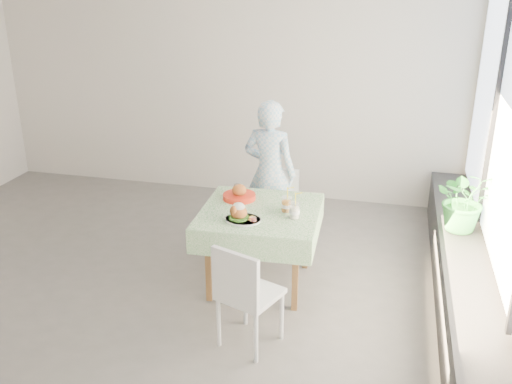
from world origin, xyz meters
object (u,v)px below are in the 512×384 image
(main_dish, at_px, (241,215))
(juice_cup_orange, at_px, (287,205))
(cafe_table, at_px, (260,238))
(chair_far, at_px, (277,226))
(diner, at_px, (270,173))
(potted_plant, at_px, (466,199))
(chair_near, at_px, (249,314))

(main_dish, xyz_separation_m, juice_cup_orange, (0.34, 0.29, 0.01))
(cafe_table, height_order, chair_far, chair_far)
(diner, xyz_separation_m, juice_cup_orange, (0.35, -0.86, 0.03))
(cafe_table, distance_m, chair_far, 0.76)
(cafe_table, relative_size, main_dish, 3.41)
(main_dish, height_order, potted_plant, potted_plant)
(chair_near, bearing_deg, chair_far, 94.41)
(chair_far, height_order, main_dish, main_dish)
(cafe_table, xyz_separation_m, chair_near, (0.14, -0.92, -0.19))
(chair_near, xyz_separation_m, juice_cup_orange, (0.10, 0.95, 0.54))
(chair_near, bearing_deg, juice_cup_orange, 84.10)
(main_dish, bearing_deg, cafe_table, 67.53)
(main_dish, bearing_deg, potted_plant, 23.28)
(juice_cup_orange, xyz_separation_m, potted_plant, (1.55, 0.53, -0.01))
(cafe_table, height_order, main_dish, main_dish)
(diner, distance_m, potted_plant, 1.92)
(juice_cup_orange, bearing_deg, cafe_table, -173.31)
(cafe_table, height_order, diner, diner)
(chair_far, distance_m, chair_near, 1.65)
(main_dish, bearing_deg, diner, 90.17)
(chair_far, xyz_separation_m, chair_near, (0.13, -1.65, 0.01))
(juice_cup_orange, bearing_deg, chair_near, -95.90)
(chair_far, bearing_deg, potted_plant, -5.63)
(chair_near, distance_m, main_dish, 0.88)
(cafe_table, bearing_deg, chair_near, -81.55)
(main_dish, bearing_deg, chair_far, 83.25)
(cafe_table, relative_size, potted_plant, 1.80)
(cafe_table, height_order, potted_plant, potted_plant)
(cafe_table, relative_size, juice_cup_orange, 3.94)
(chair_far, relative_size, potted_plant, 1.38)
(main_dish, xyz_separation_m, potted_plant, (1.89, 0.81, 0.01))
(chair_far, relative_size, diner, 0.54)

